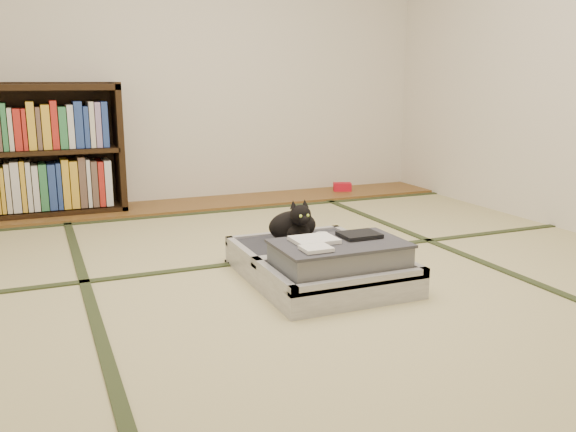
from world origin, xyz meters
name	(u,v)px	position (x,y,z in m)	size (l,w,h in m)	color
floor	(306,281)	(0.00, 0.00, 0.00)	(4.50, 4.50, 0.00)	#C7B485
wood_strip	(200,204)	(0.00, 2.00, 0.01)	(4.00, 0.50, 0.02)	brown
red_item	(342,187)	(1.27, 2.03, 0.06)	(0.15, 0.09, 0.07)	red
tatami_borders	(270,254)	(0.00, 0.49, 0.00)	(4.00, 4.50, 0.01)	#2D381E
bookcase	(13,155)	(-1.30, 2.07, 0.45)	(1.48, 0.34, 0.95)	black
suitcase	(322,263)	(0.07, -0.03, 0.09)	(0.67, 0.90, 0.26)	silver
cat	(294,225)	(0.05, 0.26, 0.22)	(0.30, 0.30, 0.24)	black
cable_coil	(322,235)	(0.23, 0.30, 0.14)	(0.09, 0.09, 0.02)	white
hanger	(261,255)	(-0.05, 0.49, 0.01)	(0.46, 0.26, 0.01)	black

